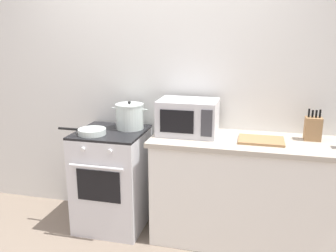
% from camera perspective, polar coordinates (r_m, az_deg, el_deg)
% --- Properties ---
extents(back_wall, '(4.40, 0.10, 2.50)m').
position_cam_1_polar(back_wall, '(3.32, 3.57, 5.63)').
color(back_wall, silver).
rests_on(back_wall, ground_plane).
extents(lower_cabinet_right, '(1.64, 0.56, 0.88)m').
position_cam_1_polar(lower_cabinet_right, '(3.17, 13.05, -10.56)').
color(lower_cabinet_right, white).
rests_on(lower_cabinet_right, ground_plane).
extents(countertop_right, '(1.70, 0.60, 0.04)m').
position_cam_1_polar(countertop_right, '(3.01, 13.55, -2.59)').
color(countertop_right, '#ADA393').
rests_on(countertop_right, lower_cabinet_right).
extents(stove, '(0.60, 0.64, 0.92)m').
position_cam_1_polar(stove, '(3.38, -8.86, -8.33)').
color(stove, silver).
rests_on(stove, ground_plane).
extents(stock_pot, '(0.34, 0.26, 0.26)m').
position_cam_1_polar(stock_pot, '(3.26, -6.13, 1.56)').
color(stock_pot, silver).
rests_on(stock_pot, stove).
extents(frying_pan, '(0.44, 0.24, 0.05)m').
position_cam_1_polar(frying_pan, '(3.15, -12.16, -0.87)').
color(frying_pan, silver).
rests_on(frying_pan, stove).
extents(microwave, '(0.50, 0.37, 0.30)m').
position_cam_1_polar(microwave, '(3.07, 3.23, 1.44)').
color(microwave, silver).
rests_on(microwave, countertop_right).
extents(cutting_board, '(0.36, 0.26, 0.02)m').
position_cam_1_polar(cutting_board, '(2.98, 14.65, -2.22)').
color(cutting_board, '#997047').
rests_on(cutting_board, countertop_right).
extents(knife_block, '(0.13, 0.10, 0.26)m').
position_cam_1_polar(knife_block, '(3.13, 22.15, -0.37)').
color(knife_block, '#997047').
rests_on(knife_block, countertop_right).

